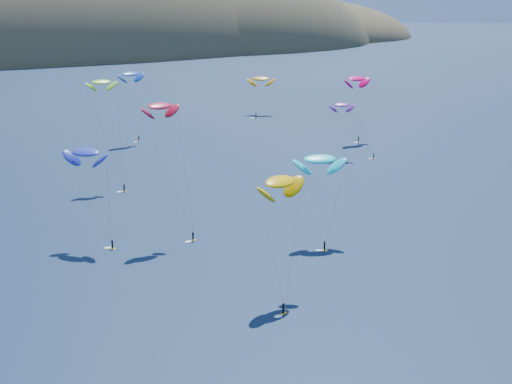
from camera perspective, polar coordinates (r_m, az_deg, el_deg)
name	(u,v)px	position (r m, az deg, el deg)	size (l,w,h in m)	color
island	(30,63)	(612.20, -17.65, 9.84)	(730.00, 300.00, 210.00)	#3D3526
kitesurfer_2	(280,182)	(111.99, 1.96, 0.82)	(10.63, 13.26, 20.73)	yellow
kitesurfer_3	(101,82)	(179.38, -12.26, 8.56)	(7.39, 12.40, 27.30)	yellow
kitesurfer_4	(130,74)	(230.55, -10.02, 9.29)	(9.86, 6.37, 23.85)	yellow
kitesurfer_5	(320,159)	(137.02, 5.11, 2.63)	(10.71, 11.11, 18.52)	yellow
kitesurfer_6	(342,105)	(206.96, 6.89, 6.93)	(11.52, 10.45, 17.13)	yellow
kitesurfer_8	(357,79)	(231.38, 8.06, 8.97)	(10.72, 7.96, 22.41)	yellow
kitesurfer_9	(160,106)	(138.95, -7.70, 6.81)	(8.43, 10.50, 27.70)	yellow
kitesurfer_10	(85,152)	(138.34, -13.49, 3.11)	(9.31, 12.36, 20.09)	yellow
kitesurfer_11	(261,79)	(279.77, 0.40, 9.06)	(13.28, 14.89, 16.31)	yellow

